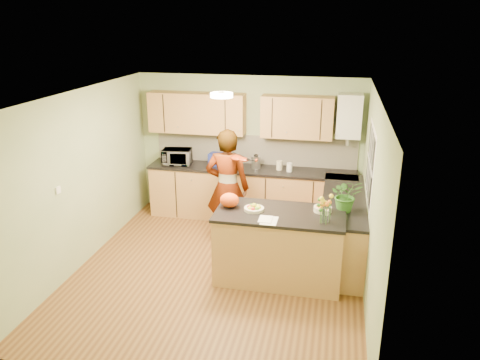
# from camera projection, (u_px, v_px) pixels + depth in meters

# --- Properties ---
(floor) EXTENTS (4.50, 4.50, 0.00)m
(floor) POSITION_uv_depth(u_px,v_px,m) (219.00, 271.00, 6.68)
(floor) COLOR brown
(floor) RESTS_ON ground
(ceiling) EXTENTS (4.00, 4.50, 0.02)m
(ceiling) POSITION_uv_depth(u_px,v_px,m) (216.00, 96.00, 5.86)
(ceiling) COLOR silver
(ceiling) RESTS_ON wall_back
(wall_back) EXTENTS (4.00, 0.02, 2.50)m
(wall_back) POSITION_uv_depth(u_px,v_px,m) (249.00, 146.00, 8.35)
(wall_back) COLOR #8BA576
(wall_back) RESTS_ON floor
(wall_front) EXTENTS (4.00, 0.02, 2.50)m
(wall_front) POSITION_uv_depth(u_px,v_px,m) (154.00, 274.00, 4.19)
(wall_front) COLOR #8BA576
(wall_front) RESTS_ON floor
(wall_left) EXTENTS (0.02, 4.50, 2.50)m
(wall_left) POSITION_uv_depth(u_px,v_px,m) (82.00, 179.00, 6.66)
(wall_left) COLOR #8BA576
(wall_left) RESTS_ON floor
(wall_right) EXTENTS (0.02, 4.50, 2.50)m
(wall_right) POSITION_uv_depth(u_px,v_px,m) (371.00, 200.00, 5.87)
(wall_right) COLOR #8BA576
(wall_right) RESTS_ON floor
(back_counter) EXTENTS (3.64, 0.62, 0.94)m
(back_counter) POSITION_uv_depth(u_px,v_px,m) (251.00, 193.00, 8.30)
(back_counter) COLOR #AB7C44
(back_counter) RESTS_ON floor
(right_counter) EXTENTS (0.62, 2.24, 0.94)m
(right_counter) POSITION_uv_depth(u_px,v_px,m) (343.00, 227.00, 6.97)
(right_counter) COLOR #AB7C44
(right_counter) RESTS_ON floor
(splashback) EXTENTS (3.60, 0.02, 0.52)m
(splashback) POSITION_uv_depth(u_px,v_px,m) (254.00, 150.00, 8.33)
(splashback) COLOR white
(splashback) RESTS_ON back_counter
(upper_cabinets) EXTENTS (3.20, 0.34, 0.70)m
(upper_cabinets) POSITION_uv_depth(u_px,v_px,m) (237.00, 115.00, 8.03)
(upper_cabinets) COLOR #AB7C44
(upper_cabinets) RESTS_ON wall_back
(boiler) EXTENTS (0.40, 0.30, 0.86)m
(boiler) POSITION_uv_depth(u_px,v_px,m) (349.00, 116.00, 7.65)
(boiler) COLOR white
(boiler) RESTS_ON wall_back
(window_right) EXTENTS (0.01, 1.30, 1.05)m
(window_right) POSITION_uv_depth(u_px,v_px,m) (370.00, 164.00, 6.33)
(window_right) COLOR white
(window_right) RESTS_ON wall_right
(light_switch) EXTENTS (0.02, 0.09, 0.09)m
(light_switch) POSITION_uv_depth(u_px,v_px,m) (58.00, 190.00, 6.09)
(light_switch) COLOR white
(light_switch) RESTS_ON wall_left
(ceiling_lamp) EXTENTS (0.30, 0.30, 0.07)m
(ceiling_lamp) POSITION_uv_depth(u_px,v_px,m) (222.00, 95.00, 6.15)
(ceiling_lamp) COLOR #FFEABF
(ceiling_lamp) RESTS_ON ceiling
(peninsula_island) EXTENTS (1.71, 0.88, 0.98)m
(peninsula_island) POSITION_uv_depth(u_px,v_px,m) (279.00, 246.00, 6.35)
(peninsula_island) COLOR #AB7C44
(peninsula_island) RESTS_ON floor
(fruit_dish) EXTENTS (0.27, 0.27, 0.09)m
(fruit_dish) POSITION_uv_depth(u_px,v_px,m) (254.00, 208.00, 6.25)
(fruit_dish) COLOR beige
(fruit_dish) RESTS_ON peninsula_island
(orange_bowl) EXTENTS (0.24, 0.24, 0.14)m
(orange_bowl) POSITION_uv_depth(u_px,v_px,m) (323.00, 207.00, 6.20)
(orange_bowl) COLOR beige
(orange_bowl) RESTS_ON peninsula_island
(flower_vase) EXTENTS (0.23, 0.23, 0.43)m
(flower_vase) POSITION_uv_depth(u_px,v_px,m) (327.00, 201.00, 5.81)
(flower_vase) COLOR silver
(flower_vase) RESTS_ON peninsula_island
(orange_bag) EXTENTS (0.33, 0.31, 0.20)m
(orange_bag) POSITION_uv_depth(u_px,v_px,m) (229.00, 200.00, 6.34)
(orange_bag) COLOR #E34712
(orange_bag) RESTS_ON peninsula_island
(papers) EXTENTS (0.21, 0.28, 0.01)m
(papers) POSITION_uv_depth(u_px,v_px,m) (269.00, 220.00, 5.93)
(papers) COLOR white
(papers) RESTS_ON peninsula_island
(violinist) EXTENTS (0.69, 0.46, 1.86)m
(violinist) POSITION_uv_depth(u_px,v_px,m) (227.00, 188.00, 7.24)
(violinist) COLOR tan
(violinist) RESTS_ON floor
(violin) EXTENTS (0.58, 0.50, 0.15)m
(violin) POSITION_uv_depth(u_px,v_px,m) (237.00, 158.00, 6.81)
(violin) COLOR #501205
(violin) RESTS_ON violinist
(microwave) EXTENTS (0.54, 0.40, 0.28)m
(microwave) POSITION_uv_depth(u_px,v_px,m) (177.00, 157.00, 8.34)
(microwave) COLOR white
(microwave) RESTS_ON back_counter
(blue_box) EXTENTS (0.31, 0.25, 0.22)m
(blue_box) POSITION_uv_depth(u_px,v_px,m) (217.00, 159.00, 8.27)
(blue_box) COLOR navy
(blue_box) RESTS_ON back_counter
(kettle) EXTENTS (0.16, 0.16, 0.29)m
(kettle) POSITION_uv_depth(u_px,v_px,m) (256.00, 161.00, 8.12)
(kettle) COLOR #B3B3B7
(kettle) RESTS_ON back_counter
(jar_cream) EXTENTS (0.14, 0.14, 0.16)m
(jar_cream) POSITION_uv_depth(u_px,v_px,m) (279.00, 165.00, 8.04)
(jar_cream) COLOR beige
(jar_cream) RESTS_ON back_counter
(jar_white) EXTENTS (0.12, 0.12, 0.15)m
(jar_white) POSITION_uv_depth(u_px,v_px,m) (290.00, 167.00, 7.96)
(jar_white) COLOR white
(jar_white) RESTS_ON back_counter
(potted_plant) EXTENTS (0.47, 0.43, 0.46)m
(potted_plant) POSITION_uv_depth(u_px,v_px,m) (346.00, 195.00, 6.28)
(potted_plant) COLOR #357226
(potted_plant) RESTS_ON right_counter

